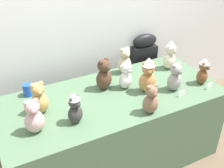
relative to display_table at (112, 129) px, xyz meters
The scene contains 17 objects.
wall_back 1.15m from the display_table, 90.00° to the left, with size 7.00×0.08×2.60m, color white.
display_table is the anchor object (origin of this frame).
instrument_case 0.89m from the display_table, 39.42° to the left, with size 0.29×0.14×0.99m.
teddy_bear_mocha 0.62m from the display_table, 64.43° to the right, with size 0.13×0.12×0.25m.
teddy_bear_cocoa 0.53m from the display_table, 93.21° to the left, with size 0.19×0.18×0.30m.
teddy_bear_snow 0.54m from the display_table, 21.24° to the left, with size 0.16×0.15×0.28m.
teddy_bear_chestnut 0.98m from the display_table, 12.63° to the right, with size 0.15×0.14×0.26m.
teddy_bear_cream 0.92m from the display_table, 14.27° to the left, with size 0.17×0.16×0.30m.
teddy_bear_caramel 0.62m from the display_table, 13.33° to the right, with size 0.19×0.18×0.33m.
teddy_bear_ash 0.74m from the display_table, 16.65° to the right, with size 0.16×0.14×0.27m.
teddy_bear_honey 0.79m from the display_table, behind, with size 0.15×0.13×0.27m.
teddy_bear_blush 0.87m from the display_table, 167.27° to the right, with size 0.14×0.13×0.28m.
teddy_bear_sand 0.66m from the display_table, 46.53° to the left, with size 0.15×0.13×0.27m.
teddy_bear_charcoal 0.67m from the display_table, 154.77° to the right, with size 0.15×0.14×0.26m.
party_cup_blue 0.84m from the display_table, 152.16° to the left, with size 0.08×0.08×0.11m, color blue.
name_card_front_left 0.96m from the display_table, 19.08° to the right, with size 0.07×0.01×0.05m, color white.
name_card_front_middle 0.72m from the display_table, 27.02° to the right, with size 0.07×0.01×0.05m, color white.
Camera 1 is at (-0.90, -1.52, 2.09)m, focal length 44.57 mm.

